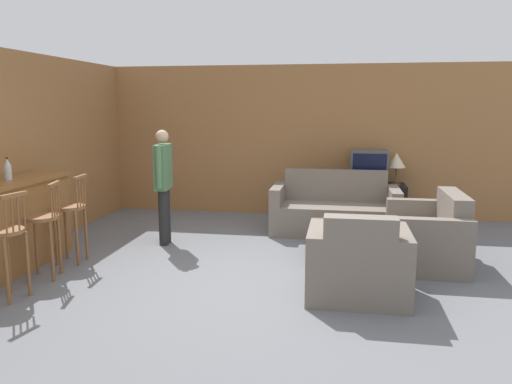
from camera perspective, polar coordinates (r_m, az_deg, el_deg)
name	(u,v)px	position (r m, az deg, el deg)	size (l,w,h in m)	color
ground_plane	(261,280)	(5.60, 0.57, -10.06)	(24.00, 24.00, 0.00)	slate
wall_back	(293,141)	(8.77, 4.23, 5.84)	(9.40, 0.08, 2.60)	#9E6B3D
wall_left	(48,149)	(7.67, -22.70, 4.54)	(0.08, 8.51, 2.60)	#9E6B3D
bar_chair_near	(6,241)	(5.50, -26.62, -5.07)	(0.44, 0.44, 1.08)	brown
bar_chair_mid	(43,226)	(6.00, -23.12, -3.64)	(0.45, 0.45, 1.08)	brown
bar_chair_far	(71,215)	(6.48, -20.37, -2.51)	(0.40, 0.40, 1.08)	brown
couch_far	(335,211)	(7.68, 8.98, -2.19)	(1.88, 0.91, 0.92)	#70665B
armchair_near	(358,266)	(5.13, 11.57, -8.31)	(1.00, 0.87, 0.90)	#70665B
loveseat_right	(429,238)	(6.46, 19.17, -4.94)	(0.84, 1.33, 0.88)	#70665B
coffee_table	(334,231)	(6.42, 8.92, -4.40)	(0.60, 0.99, 0.40)	#472D1E
tv_unit	(367,203)	(8.49, 12.60, -1.21)	(1.21, 0.55, 0.63)	black
tv	(369,167)	(8.39, 12.75, 2.78)	(0.60, 0.46, 0.56)	#4C4C4C
bottle	(8,170)	(6.41, -26.49, 2.29)	(0.08, 0.08, 0.26)	silver
book_on_table	(342,228)	(6.28, 9.82, -4.06)	(0.19, 0.12, 0.03)	maroon
table_lamp	(396,161)	(8.42, 15.76, 3.43)	(0.30, 0.30, 0.52)	brown
person_by_window	(163,180)	(6.96, -10.53, 1.32)	(0.21, 0.54, 1.59)	black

